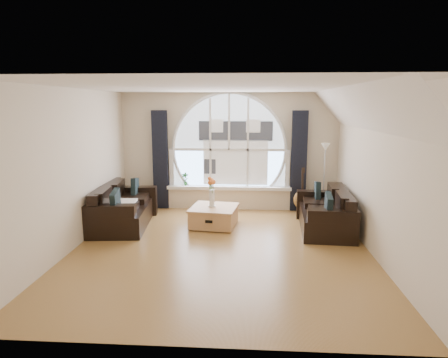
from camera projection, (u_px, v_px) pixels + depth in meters
ground at (221, 249)px, 6.67m from camera, size 5.00×5.50×0.01m
ceiling at (220, 87)px, 6.16m from camera, size 5.00×5.50×0.01m
wall_back at (229, 152)px, 9.11m from camera, size 5.00×0.01×2.70m
wall_front at (199, 220)px, 3.72m from camera, size 5.00×0.01×2.70m
wall_left at (72, 170)px, 6.58m from camera, size 0.01×5.50×2.70m
wall_right at (376, 173)px, 6.26m from camera, size 0.01×5.50×2.70m
attic_slope at (361, 110)px, 6.09m from camera, size 0.92×5.50×0.72m
arched_window at (229, 140)px, 9.03m from camera, size 2.60×0.06×2.15m
window_sill at (229, 188)px, 9.17m from camera, size 2.90×0.22×0.08m
window_frame at (229, 140)px, 9.00m from camera, size 2.76×0.08×2.15m
neighbor_house at (236, 145)px, 9.03m from camera, size 1.70×0.02×1.50m
curtain_left at (161, 160)px, 9.13m from camera, size 0.35×0.12×2.30m
curtain_right at (299, 161)px, 8.93m from camera, size 0.35×0.12×2.30m
sofa_left at (124, 206)px, 7.91m from camera, size 1.11×1.94×0.83m
sofa_right at (325, 210)px, 7.64m from camera, size 1.01×1.83×0.79m
coffee_chest at (214, 215)px, 7.92m from camera, size 1.01×1.01×0.44m
throw_blanket at (121, 205)px, 7.62m from camera, size 0.58×0.58×0.10m
vase_flowers at (212, 188)px, 7.83m from camera, size 0.24×0.24×0.70m
floor_lamp at (324, 179)px, 8.67m from camera, size 0.24×0.24×1.60m
guitar at (302, 190)px, 8.83m from camera, size 0.38×0.26×1.06m
potted_plant at (185, 179)px, 9.20m from camera, size 0.17×0.12×0.31m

